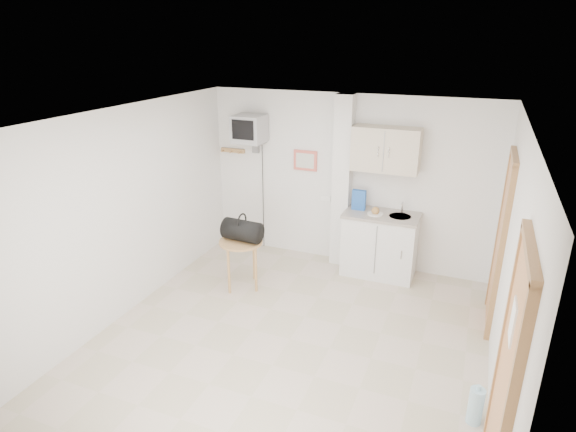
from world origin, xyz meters
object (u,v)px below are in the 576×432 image
at_px(crt_television, 250,130).
at_px(water_bottle, 476,406).
at_px(duffel_bag, 242,230).
at_px(round_table, 241,247).

relative_size(crt_television, water_bottle, 5.39).
distance_m(crt_television, water_bottle, 4.63).
bearing_deg(duffel_bag, round_table, -125.09).
distance_m(round_table, duffel_bag, 0.25).
distance_m(crt_television, duffel_bag, 1.61).
xyz_separation_m(round_table, water_bottle, (3.05, -1.46, -0.40)).
height_order(round_table, duffel_bag, duffel_bag).
relative_size(round_table, water_bottle, 1.69).
height_order(crt_television, duffel_bag, crt_television).
height_order(crt_television, round_table, crt_television).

